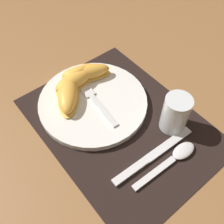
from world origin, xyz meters
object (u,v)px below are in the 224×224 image
plate (93,102)px  citrus_wedge_1 (78,75)px  citrus_wedge_3 (68,94)px  juice_glass (175,115)px  spoon (176,156)px  citrus_wedge_0 (86,73)px  knife (152,156)px  fork (93,98)px  citrus_wedge_2 (74,82)px

plate → citrus_wedge_1: (-0.08, 0.01, 0.03)m
citrus_wedge_3 → juice_glass: bearing=35.4°
plate → citrus_wedge_3: size_ratio=2.00×
juice_glass → spoon: juice_glass is taller
plate → juice_glass: bearing=32.1°
spoon → citrus_wedge_1: bearing=-172.8°
plate → citrus_wedge_0: citrus_wedge_0 is taller
juice_glass → knife: 0.11m
knife → citrus_wedge_1: bearing=-179.9°
citrus_wedge_0 → spoon: bearing=3.2°
knife → plate: bearing=-176.7°
juice_glass → citrus_wedge_1: bearing=-159.0°
knife → fork: fork is taller
citrus_wedge_1 → fork: bearing=-5.9°
citrus_wedge_3 → citrus_wedge_2: bearing=125.7°
juice_glass → knife: bearing=-72.5°
juice_glass → citrus_wedge_3: (-0.22, -0.15, -0.01)m
juice_glass → citrus_wedge_2: juice_glass is taller
plate → juice_glass: 0.21m
spoon → citrus_wedge_0: size_ratio=1.26×
citrus_wedge_0 → juice_glass: bearing=16.7°
plate → fork: 0.01m
knife → citrus_wedge_3: bearing=-167.1°
knife → citrus_wedge_1: size_ratio=2.18×
citrus_wedge_1 → citrus_wedge_3: (0.04, -0.06, -0.00)m
fork → citrus_wedge_2: citrus_wedge_2 is taller
citrus_wedge_2 → citrus_wedge_3: size_ratio=0.84×
citrus_wedge_1 → citrus_wedge_0: bearing=76.9°
juice_glass → fork: bearing=-149.4°
juice_glass → spoon: size_ratio=0.55×
knife → fork: 0.21m
juice_glass → citrus_wedge_3: juice_glass is taller
juice_glass → knife: (0.03, -0.10, -0.04)m
citrus_wedge_0 → citrus_wedge_2: bearing=-80.6°
knife → citrus_wedge_0: size_ratio=1.61×
knife → citrus_wedge_0: (-0.28, 0.02, 0.03)m
fork → citrus_wedge_3: citrus_wedge_3 is taller
spoon → citrus_wedge_3: citrus_wedge_3 is taller
plate → fork: size_ratio=1.52×
fork → citrus_wedge_3: 0.06m
plate → citrus_wedge_2: bearing=-172.8°
fork → citrus_wedge_0: 0.08m
juice_glass → citrus_wedge_2: bearing=-154.1°
plate → citrus_wedge_2: citrus_wedge_2 is taller
spoon → citrus_wedge_1: citrus_wedge_1 is taller
fork → citrus_wedge_0: bearing=156.6°
citrus_wedge_1 → plate: bearing=-7.9°
spoon → citrus_wedge_0: 0.32m
fork → plate: bearing=-37.0°
citrus_wedge_0 → citrus_wedge_3: size_ratio=1.01×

